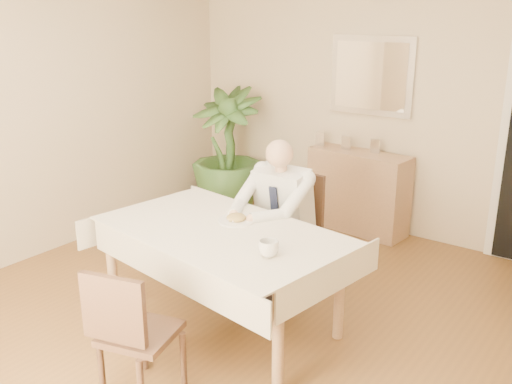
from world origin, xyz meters
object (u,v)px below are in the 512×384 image
Objects in this scene: dining_table at (222,241)px; sideboard at (358,191)px; chair_far at (292,223)px; chair_near at (130,329)px; seated_man at (272,214)px; potted_palm at (227,151)px; coffee_mug at (269,248)px.

sideboard is (-0.11, 2.28, -0.26)m from dining_table.
chair_far is (0.00, 0.88, -0.15)m from dining_table.
chair_near is at bearing -77.00° from dining_table.
seated_man reaches higher than dining_table.
potted_palm reaches higher than dining_table.
coffee_mug reaches higher than dining_table.
sideboard is at bearing 94.08° from chair_far.
coffee_mug is at bearing -45.94° from potted_palm.
chair_far reaches higher than dining_table.
sideboard is at bearing 77.75° from chair_near.
sideboard is 0.75× the size of potted_palm.
potted_palm is at bearing 144.98° from chair_far.
chair_far is at bearing -34.68° from potted_palm.
dining_table is 0.94m from chair_near.
chair_far reaches higher than sideboard.
potted_palm reaches higher than seated_man.
seated_man is (0.00, 0.59, 0.02)m from dining_table.
chair_near is 0.81× the size of sideboard.
dining_table is 1.81× the size of sideboard.
chair_far is 1.88m from potted_palm.
seated_man is at bearing 77.42° from chair_near.
potted_palm is at bearing 136.30° from dining_table.
chair_near is at bearing -86.96° from seated_man.
chair_near is 0.92m from coffee_mug.
dining_table is 0.55m from coffee_mug.
coffee_mug is (0.50, -1.05, 0.28)m from chair_far.
chair_far is 1.12× the size of chair_near.
sideboard is at bearing 93.66° from seated_man.
potted_palm is (-1.43, -0.33, 0.28)m from sideboard.
seated_man reaches higher than chair_near.
chair_near is (0.08, -1.79, -0.06)m from chair_far.
chair_far is at bearing 97.98° from dining_table.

